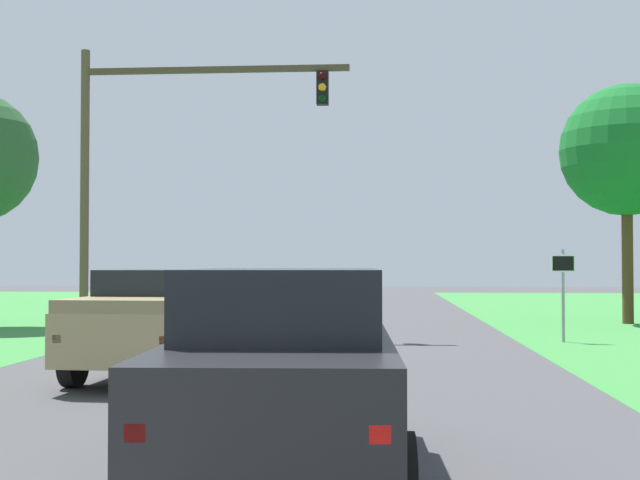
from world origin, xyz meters
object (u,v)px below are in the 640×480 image
at_px(red_suv_near, 285,368).
at_px(keep_moving_sign, 563,283).
at_px(pickup_truck_lead, 163,321).
at_px(traffic_light, 152,146).
at_px(oak_tree_right, 626,151).

distance_m(red_suv_near, keep_moving_sign, 15.14).
distance_m(pickup_truck_lead, keep_moving_sign, 10.97).
bearing_deg(traffic_light, pickup_truck_lead, -73.48).
relative_size(red_suv_near, pickup_truck_lead, 0.88).
bearing_deg(keep_moving_sign, oak_tree_right, 63.45).
distance_m(red_suv_near, pickup_truck_lead, 7.60).
relative_size(pickup_truck_lead, traffic_light, 0.70).
bearing_deg(keep_moving_sign, pickup_truck_lead, -139.33).
relative_size(pickup_truck_lead, oak_tree_right, 0.70).
xyz_separation_m(red_suv_near, traffic_light, (-5.40, 15.27, 4.15)).
bearing_deg(oak_tree_right, red_suv_near, -112.72).
xyz_separation_m(pickup_truck_lead, keep_moving_sign, (8.31, 7.14, 0.53)).
bearing_deg(traffic_light, keep_moving_sign, -5.97).
xyz_separation_m(traffic_light, keep_moving_sign, (10.76, -1.12, -3.67)).
bearing_deg(pickup_truck_lead, oak_tree_right, 50.09).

